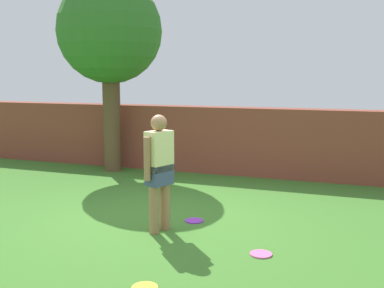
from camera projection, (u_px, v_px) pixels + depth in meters
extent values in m
plane|color=#3D7528|center=(160.00, 220.00, 6.98)|extent=(40.00, 40.00, 0.00)
cube|color=brown|center=(164.00, 137.00, 10.75)|extent=(12.67, 0.50, 1.45)
cylinder|color=brown|center=(112.00, 116.00, 10.42)|extent=(0.39, 0.39, 2.46)
sphere|color=#337028|center=(110.00, 31.00, 10.15)|extent=(2.28, 2.28, 2.28)
cylinder|color=#9E704C|center=(154.00, 203.00, 6.35)|extent=(0.14, 0.14, 0.85)
cylinder|color=#9E704C|center=(165.00, 200.00, 6.52)|extent=(0.14, 0.14, 0.85)
cube|color=#3F4C72|center=(159.00, 175.00, 6.38)|extent=(0.33, 0.41, 0.28)
cube|color=beige|center=(159.00, 151.00, 6.33)|extent=(0.33, 0.41, 0.55)
sphere|color=#9E704C|center=(159.00, 123.00, 6.28)|extent=(0.22, 0.22, 0.22)
cylinder|color=#9E704C|center=(147.00, 159.00, 6.18)|extent=(0.09, 0.09, 0.58)
cylinder|color=#9E704C|center=(171.00, 154.00, 6.51)|extent=(0.09, 0.09, 0.58)
cylinder|color=purple|center=(194.00, 221.00, 6.93)|extent=(0.27, 0.27, 0.02)
cylinder|color=pink|center=(261.00, 254.00, 5.65)|extent=(0.27, 0.27, 0.02)
cylinder|color=yellow|center=(145.00, 288.00, 4.75)|extent=(0.27, 0.27, 0.02)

